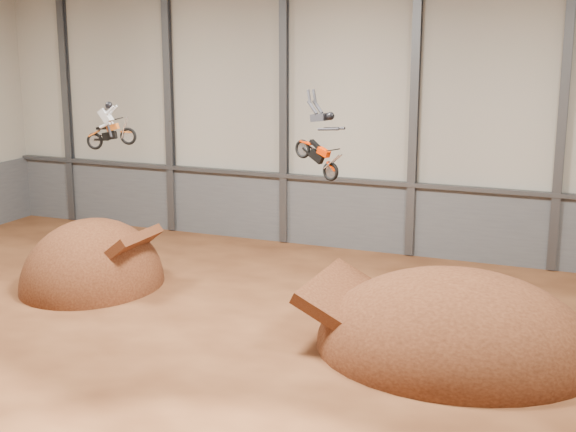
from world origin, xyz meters
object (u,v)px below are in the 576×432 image
object	(u,v)px
takeoff_ramp	(94,285)
landing_ramp	(454,351)
fmx_rider_a	(112,123)
fmx_rider_b	(313,134)

from	to	relation	value
takeoff_ramp	landing_ramp	xyz separation A→B (m)	(15.89, -1.36, 0.00)
takeoff_ramp	landing_ramp	world-z (taller)	takeoff_ramp
takeoff_ramp	fmx_rider_a	distance (m)	7.52
takeoff_ramp	landing_ramp	distance (m)	15.94
landing_ramp	fmx_rider_a	size ratio (longest dim) A/B	4.48
takeoff_ramp	fmx_rider_b	world-z (taller)	fmx_rider_b
fmx_rider_a	fmx_rider_b	size ratio (longest dim) A/B	0.73
fmx_rider_a	fmx_rider_b	xyz separation A→B (m)	(8.21, 0.83, -0.15)
landing_ramp	takeoff_ramp	bearing A→B (deg)	175.10
landing_ramp	fmx_rider_a	bearing A→B (deg)	177.76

